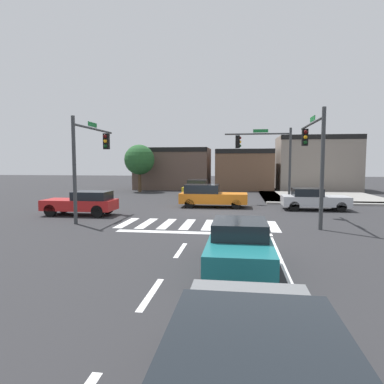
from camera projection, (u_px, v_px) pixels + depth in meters
ground_plane at (207, 212)px, 21.17m from camera, size 120.00×120.00×0.00m
crosswalk_near at (198, 224)px, 16.73m from camera, size 7.73×2.93×0.01m
lane_markings at (200, 284)px, 8.46m from camera, size 6.80×24.25×0.01m
bike_detector_marking at (240, 246)px, 12.34m from camera, size 0.96×0.96×0.01m
curb_corner_northeast at (315, 197)px, 29.29m from camera, size 10.00×10.60×0.15m
storefront_row at (252, 166)px, 39.16m from camera, size 24.78×6.35×6.00m
traffic_signal_southwest at (91, 151)px, 18.50m from camera, size 0.32×5.05×5.32m
traffic_signal_southeast at (313, 147)px, 17.08m from camera, size 0.32×5.42×5.50m
traffic_signal_northeast at (266, 151)px, 25.33m from camera, size 4.92×0.32×5.62m
car_orange at (211, 196)px, 23.44m from camera, size 4.58×1.94×1.55m
car_red at (83, 203)px, 19.70m from camera, size 4.12×1.72×1.40m
car_silver at (313, 199)px, 21.95m from camera, size 4.14×1.82×1.40m
car_gray at (254, 382)px, 3.54m from camera, size 1.91×4.59×1.46m
car_teal at (240, 244)px, 9.69m from camera, size 1.73×4.40×1.38m
car_yellow at (197, 188)px, 30.74m from camera, size 1.93×4.69×1.49m
roadside_tree at (139, 160)px, 35.88m from camera, size 3.17×3.17×4.99m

